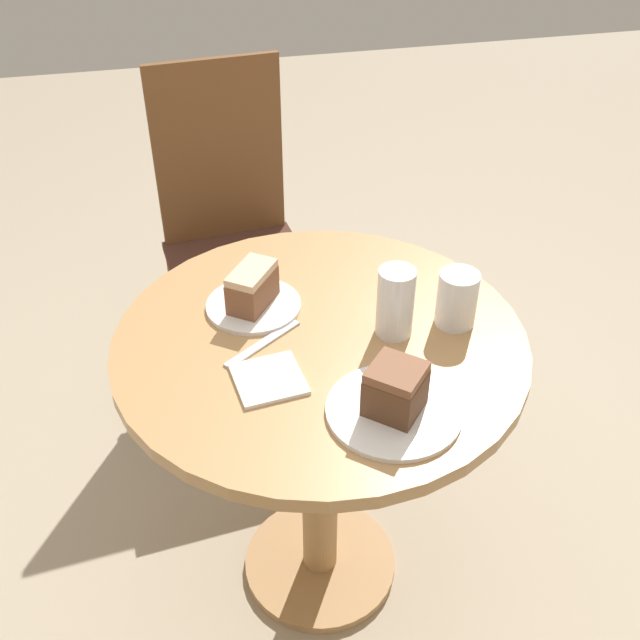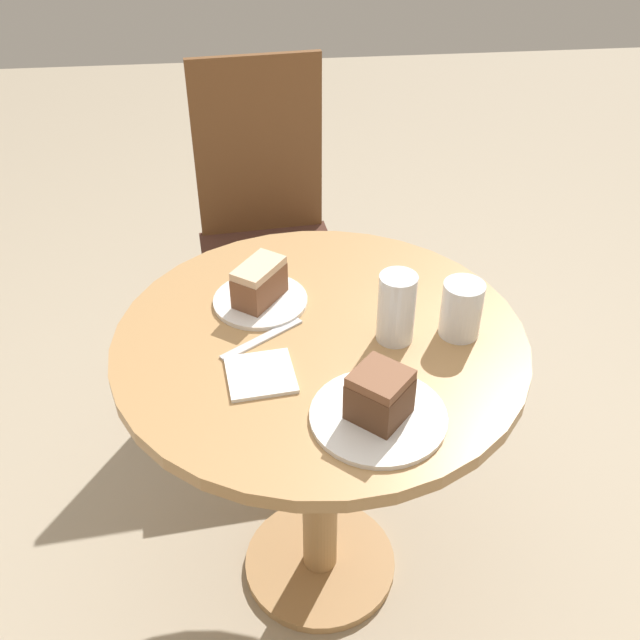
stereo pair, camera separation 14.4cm
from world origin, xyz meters
name	(u,v)px [view 2 (the right image)]	position (x,y,z in m)	size (l,w,h in m)	color
ground_plane	(320,565)	(0.00, 0.00, 0.00)	(8.00, 8.00, 0.00)	tan
table	(320,400)	(0.00, 0.00, 0.58)	(0.82, 0.82, 0.75)	tan
chair	(268,236)	(-0.08, 0.81, 0.51)	(0.44, 0.48, 1.01)	brown
plate_near	(260,301)	(-0.11, 0.13, 0.76)	(0.20, 0.20, 0.01)	white
plate_far	(378,416)	(0.08, -0.24, 0.76)	(0.24, 0.24, 0.01)	white
cake_slice_near	(259,282)	(-0.11, 0.13, 0.80)	(0.12, 0.13, 0.08)	brown
cake_slice_far	(380,395)	(0.08, -0.24, 0.81)	(0.13, 0.13, 0.09)	brown
glass_lemonade	(461,312)	(0.27, -0.02, 0.80)	(0.08, 0.08, 0.12)	beige
glass_water	(396,311)	(0.14, -0.02, 0.82)	(0.07, 0.07, 0.14)	silver
napkin_stack	(261,374)	(-0.12, -0.11, 0.76)	(0.14, 0.14, 0.01)	white
fork	(262,339)	(-0.11, 0.00, 0.76)	(0.17, 0.12, 0.00)	silver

